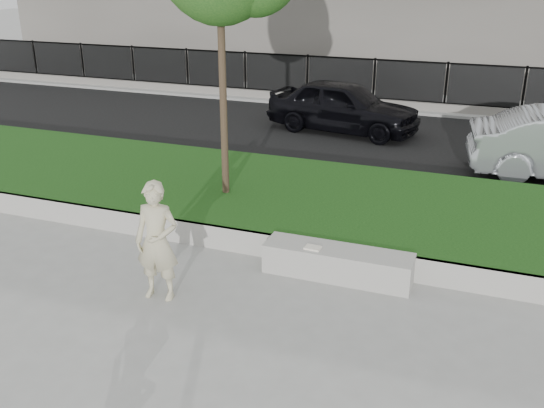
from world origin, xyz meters
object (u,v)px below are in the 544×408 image
at_px(stone_bench, 338,263).
at_px(book, 313,248).
at_px(car_dark, 343,106).
at_px(man, 157,241).

height_order(stone_bench, book, book).
distance_m(stone_bench, book, 0.44).
bearing_deg(car_dark, man, -171.70).
relative_size(man, car_dark, 0.41).
relative_size(man, book, 7.30).
distance_m(stone_bench, car_dark, 8.30).
bearing_deg(car_dark, stone_bench, -156.75).
bearing_deg(stone_bench, book, -163.40).
relative_size(book, car_dark, 0.06).
xyz_separation_m(book, car_dark, (-1.62, 8.15, 0.28)).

